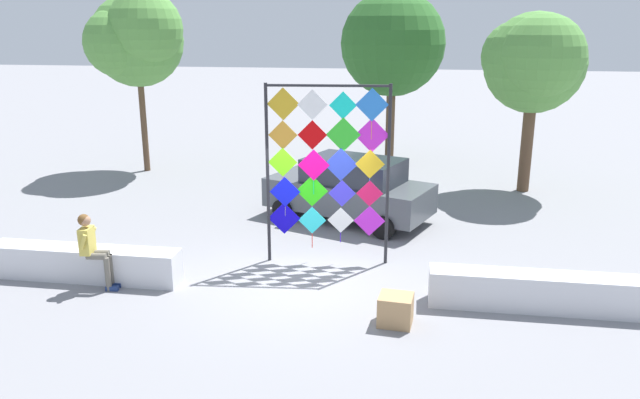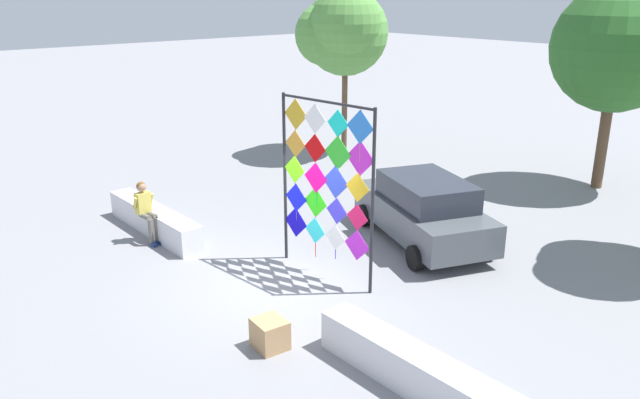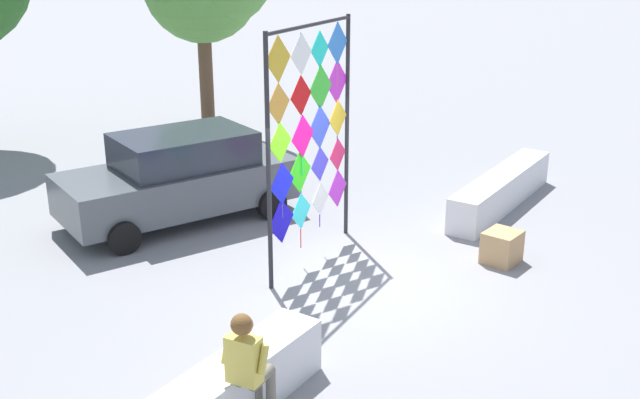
{
  "view_description": "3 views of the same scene",
  "coord_description": "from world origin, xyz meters",
  "px_view_note": "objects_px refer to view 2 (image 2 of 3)",
  "views": [
    {
      "loc": [
        2.06,
        -11.24,
        5.01
      ],
      "look_at": [
        0.28,
        0.16,
        1.68
      ],
      "focal_mm": 34.41,
      "sensor_mm": 36.0,
      "label": 1
    },
    {
      "loc": [
        9.61,
        -7.1,
        5.95
      ],
      "look_at": [
        0.48,
        0.79,
        1.85
      ],
      "focal_mm": 34.95,
      "sensor_mm": 36.0,
      "label": 2
    },
    {
      "loc": [
        -9.3,
        -5.37,
        5.14
      ],
      "look_at": [
        -0.03,
        0.74,
        1.2
      ],
      "focal_mm": 42.74,
      "sensor_mm": 36.0,
      "label": 3
    }
  ],
  "objects_px": {
    "seated_vendor": "(146,207)",
    "cardboard_box_large": "(270,334)",
    "tree_broadleaf": "(341,32)",
    "tree_far_right": "(621,49)",
    "kite_display_rack": "(326,177)",
    "parked_car": "(423,209)"
  },
  "relations": [
    {
      "from": "tree_broadleaf",
      "to": "tree_far_right",
      "type": "relative_size",
      "value": 0.98
    },
    {
      "from": "parked_car",
      "to": "cardboard_box_large",
      "type": "xyz_separation_m",
      "value": [
        1.42,
        -5.72,
        -0.58
      ]
    },
    {
      "from": "cardboard_box_large",
      "to": "tree_broadleaf",
      "type": "bearing_deg",
      "value": 132.33
    },
    {
      "from": "parked_car",
      "to": "kite_display_rack",
      "type": "bearing_deg",
      "value": -93.03
    },
    {
      "from": "kite_display_rack",
      "to": "cardboard_box_large",
      "type": "distance_m",
      "value": 3.68
    },
    {
      "from": "kite_display_rack",
      "to": "tree_far_right",
      "type": "distance_m",
      "value": 10.99
    },
    {
      "from": "kite_display_rack",
      "to": "parked_car",
      "type": "height_order",
      "value": "kite_display_rack"
    },
    {
      "from": "kite_display_rack",
      "to": "tree_broadleaf",
      "type": "height_order",
      "value": "tree_broadleaf"
    },
    {
      "from": "tree_far_right",
      "to": "cardboard_box_large",
      "type": "bearing_deg",
      "value": -87.18
    },
    {
      "from": "tree_broadleaf",
      "to": "tree_far_right",
      "type": "height_order",
      "value": "tree_far_right"
    },
    {
      "from": "tree_broadleaf",
      "to": "seated_vendor",
      "type": "bearing_deg",
      "value": -70.77
    },
    {
      "from": "tree_far_right",
      "to": "kite_display_rack",
      "type": "bearing_deg",
      "value": -94.9
    },
    {
      "from": "kite_display_rack",
      "to": "tree_far_right",
      "type": "relative_size",
      "value": 0.62
    },
    {
      "from": "tree_broadleaf",
      "to": "cardboard_box_large",
      "type": "bearing_deg",
      "value": -47.67
    },
    {
      "from": "parked_car",
      "to": "tree_far_right",
      "type": "distance_m",
      "value": 8.48
    },
    {
      "from": "kite_display_rack",
      "to": "seated_vendor",
      "type": "distance_m",
      "value": 4.92
    },
    {
      "from": "seated_vendor",
      "to": "cardboard_box_large",
      "type": "distance_m",
      "value": 5.89
    },
    {
      "from": "cardboard_box_large",
      "to": "tree_far_right",
      "type": "height_order",
      "value": "tree_far_right"
    },
    {
      "from": "seated_vendor",
      "to": "tree_broadleaf",
      "type": "bearing_deg",
      "value": 109.23
    },
    {
      "from": "kite_display_rack",
      "to": "cardboard_box_large",
      "type": "xyz_separation_m",
      "value": [
        1.58,
        -2.68,
        -1.96
      ]
    },
    {
      "from": "cardboard_box_large",
      "to": "kite_display_rack",
      "type": "bearing_deg",
      "value": 120.6
    },
    {
      "from": "parked_car",
      "to": "tree_far_right",
      "type": "height_order",
      "value": "tree_far_right"
    }
  ]
}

